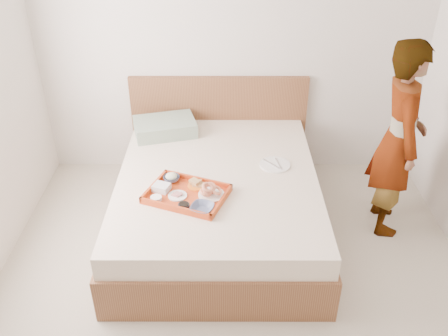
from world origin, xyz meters
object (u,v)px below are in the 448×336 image
person (398,140)px  tray (187,194)px  bed (218,201)px  dinner_plate (275,165)px

person → tray: bearing=108.1°
bed → dinner_plate: dinner_plate is taller
bed → tray: size_ratio=3.56×
bed → person: 1.49m
bed → tray: bearing=-126.0°
bed → person: size_ratio=1.26×
dinner_plate → bed: bearing=-164.1°
tray → person: (1.61, 0.38, 0.24)m
bed → person: (1.39, 0.07, 0.53)m
tray → bed: bearing=75.4°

